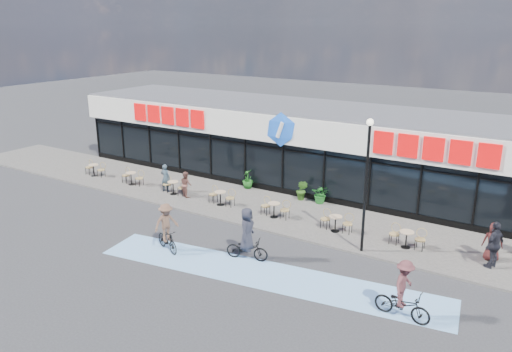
# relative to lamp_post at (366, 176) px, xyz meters

# --- Properties ---
(ground) EXTENTS (120.00, 120.00, 0.00)m
(ground) POSITION_rel_lamp_post_xyz_m (-6.45, -2.30, -3.41)
(ground) COLOR #28282B
(ground) RESTS_ON ground
(sidewalk) EXTENTS (44.00, 5.00, 0.10)m
(sidewalk) POSITION_rel_lamp_post_xyz_m (-6.45, 2.20, -3.36)
(sidewalk) COLOR #5F5B54
(sidewalk) RESTS_ON ground
(bike_lane) EXTENTS (14.17, 4.13, 0.01)m
(bike_lane) POSITION_rel_lamp_post_xyz_m (-2.45, -3.80, -3.41)
(bike_lane) COLOR #6D9DCE
(bike_lane) RESTS_ON ground
(building) EXTENTS (30.60, 6.57, 4.75)m
(building) POSITION_rel_lamp_post_xyz_m (-6.45, 7.63, -1.07)
(building) COLOR black
(building) RESTS_ON ground
(lamp_post) EXTENTS (0.28, 0.28, 5.63)m
(lamp_post) POSITION_rel_lamp_post_xyz_m (0.00, 0.00, 0.00)
(lamp_post) COLOR black
(lamp_post) RESTS_ON sidewalk
(bistro_set_0) EXTENTS (1.54, 0.62, 0.90)m
(bistro_set_0) POSITION_rel_lamp_post_xyz_m (-18.06, 1.40, -2.86)
(bistro_set_0) COLOR tan
(bistro_set_0) RESTS_ON sidewalk
(bistro_set_1) EXTENTS (1.54, 0.62, 0.90)m
(bistro_set_1) POSITION_rel_lamp_post_xyz_m (-14.80, 1.40, -2.86)
(bistro_set_1) COLOR tan
(bistro_set_1) RESTS_ON sidewalk
(bistro_set_2) EXTENTS (1.54, 0.62, 0.90)m
(bistro_set_2) POSITION_rel_lamp_post_xyz_m (-11.54, 1.40, -2.86)
(bistro_set_2) COLOR tan
(bistro_set_2) RESTS_ON sidewalk
(bistro_set_3) EXTENTS (1.54, 0.62, 0.90)m
(bistro_set_3) POSITION_rel_lamp_post_xyz_m (-8.29, 1.40, -2.86)
(bistro_set_3) COLOR tan
(bistro_set_3) RESTS_ON sidewalk
(bistro_set_4) EXTENTS (1.54, 0.62, 0.90)m
(bistro_set_4) POSITION_rel_lamp_post_xyz_m (-5.03, 1.40, -2.86)
(bistro_set_4) COLOR tan
(bistro_set_4) RESTS_ON sidewalk
(bistro_set_5) EXTENTS (1.54, 0.62, 0.90)m
(bistro_set_5) POSITION_rel_lamp_post_xyz_m (-1.77, 1.40, -2.86)
(bistro_set_5) COLOR tan
(bistro_set_5) RESTS_ON sidewalk
(bistro_set_6) EXTENTS (1.54, 0.62, 0.90)m
(bistro_set_6) POSITION_rel_lamp_post_xyz_m (1.49, 1.40, -2.86)
(bistro_set_6) COLOR tan
(bistro_set_6) RESTS_ON sidewalk
(potted_plant_left) EXTENTS (0.75, 0.75, 1.11)m
(potted_plant_left) POSITION_rel_lamp_post_xyz_m (-8.61, 4.43, -2.76)
(potted_plant_left) COLOR #164915
(potted_plant_left) RESTS_ON sidewalk
(potted_plant_mid) EXTENTS (0.65, 0.53, 1.13)m
(potted_plant_mid) POSITION_rel_lamp_post_xyz_m (-5.01, 4.27, -2.75)
(potted_plant_mid) COLOR #2F5C1A
(potted_plant_mid) RESTS_ON sidewalk
(potted_plant_right) EXTENTS (1.09, 1.00, 1.03)m
(potted_plant_right) POSITION_rel_lamp_post_xyz_m (-3.93, 4.36, -2.80)
(potted_plant_right) COLOR #1A5B1D
(potted_plant_right) RESTS_ON sidewalk
(patron_left) EXTENTS (0.62, 0.45, 1.58)m
(patron_left) POSITION_rel_lamp_post_xyz_m (-12.26, 1.50, -2.52)
(patron_left) COLOR #2E3E49
(patron_left) RESTS_ON sidewalk
(patron_right) EXTENTS (0.85, 0.77, 1.43)m
(patron_right) POSITION_rel_lamp_post_xyz_m (-10.67, 1.39, -2.60)
(patron_right) COLOR brown
(patron_right) RESTS_ON sidewalk
(pedestrian_a) EXTENTS (0.85, 1.21, 1.91)m
(pedestrian_a) POSITION_rel_lamp_post_xyz_m (4.86, 1.31, -2.35)
(pedestrian_a) COLOR black
(pedestrian_a) RESTS_ON sidewalk
(pedestrian_c) EXTENTS (0.86, 0.63, 1.62)m
(pedestrian_c) POSITION_rel_lamp_post_xyz_m (4.74, 1.96, -2.50)
(pedestrian_c) COLOR #3D1615
(pedestrian_c) RESTS_ON sidewalk
(cyclist_a) EXTENTS (1.88, 1.03, 2.24)m
(cyclist_a) POSITION_rel_lamp_post_xyz_m (-3.76, -3.07, -2.54)
(cyclist_a) COLOR black
(cyclist_a) RESTS_ON ground
(cyclist_b) EXTENTS (1.94, 1.10, 2.08)m
(cyclist_b) POSITION_rel_lamp_post_xyz_m (2.86, -3.94, -2.57)
(cyclist_b) COLOR black
(cyclist_b) RESTS_ON ground
(cyclist_c) EXTENTS (1.72, 1.23, 2.12)m
(cyclist_c) POSITION_rel_lamp_post_xyz_m (-7.07, -4.19, -2.45)
(cyclist_c) COLOR black
(cyclist_c) RESTS_ON ground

